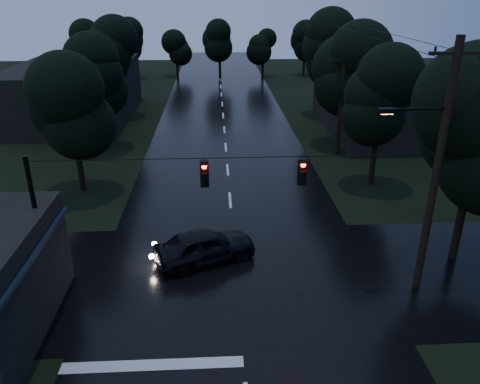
{
  "coord_description": "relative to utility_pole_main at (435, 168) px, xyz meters",
  "views": [
    {
      "loc": [
        -0.76,
        -4.98,
        11.4
      ],
      "look_at": [
        0.28,
        14.32,
        2.99
      ],
      "focal_mm": 35.0,
      "sensor_mm": 36.0,
      "label": 1
    }
  ],
  "objects": [
    {
      "name": "main_road",
      "position": [
        -7.41,
        19.0,
        -5.26
      ],
      "size": [
        12.0,
        120.0,
        0.02
      ],
      "primitive_type": "cube",
      "color": "black",
      "rests_on": "ground"
    },
    {
      "name": "cross_street",
      "position": [
        -7.41,
        1.0,
        -5.26
      ],
      "size": [
        60.0,
        9.0,
        0.02
      ],
      "primitive_type": "cube",
      "color": "black",
      "rests_on": "ground"
    },
    {
      "name": "building_far_right",
      "position": [
        6.59,
        23.0,
        -3.06
      ],
      "size": [
        10.0,
        14.0,
        4.4
      ],
      "primitive_type": "cube",
      "color": "black",
      "rests_on": "ground"
    },
    {
      "name": "building_far_left",
      "position": [
        -21.41,
        29.0,
        -2.76
      ],
      "size": [
        10.0,
        16.0,
        5.0
      ],
      "primitive_type": "cube",
      "color": "black",
      "rests_on": "ground"
    },
    {
      "name": "utility_pole_main",
      "position": [
        0.0,
        0.0,
        0.0
      ],
      "size": [
        3.5,
        0.3,
        10.0
      ],
      "color": "black",
      "rests_on": "ground"
    },
    {
      "name": "utility_pole_far",
      "position": [
        0.89,
        17.0,
        -1.38
      ],
      "size": [
        2.0,
        0.3,
        7.5
      ],
      "color": "black",
      "rests_on": "ground"
    },
    {
      "name": "anchor_pole_left",
      "position": [
        -14.91,
        0.0,
        -2.26
      ],
      "size": [
        0.18,
        0.18,
        6.0
      ],
      "primitive_type": "cylinder",
      "color": "black",
      "rests_on": "ground"
    },
    {
      "name": "span_signals",
      "position": [
        -6.85,
        -0.01,
        -0.01
      ],
      "size": [
        15.0,
        0.37,
        1.12
      ],
      "color": "black",
      "rests_on": "ground"
    },
    {
      "name": "tree_corner_near",
      "position": [
        2.59,
        2.0,
        0.74
      ],
      "size": [
        4.48,
        4.48,
        9.44
      ],
      "color": "black",
      "rests_on": "ground"
    },
    {
      "name": "tree_left_a",
      "position": [
        -16.41,
        11.0,
        -0.02
      ],
      "size": [
        3.92,
        3.92,
        8.26
      ],
      "color": "black",
      "rests_on": "ground"
    },
    {
      "name": "tree_left_b",
      "position": [
        -17.01,
        19.0,
        0.36
      ],
      "size": [
        4.2,
        4.2,
        8.85
      ],
      "color": "black",
      "rests_on": "ground"
    },
    {
      "name": "tree_left_c",
      "position": [
        -17.61,
        29.0,
        0.74
      ],
      "size": [
        4.48,
        4.48,
        9.44
      ],
      "color": "black",
      "rests_on": "ground"
    },
    {
      "name": "tree_right_a",
      "position": [
        1.59,
        11.0,
        0.36
      ],
      "size": [
        4.2,
        4.2,
        8.85
      ],
      "color": "black",
      "rests_on": "ground"
    },
    {
      "name": "tree_right_b",
      "position": [
        2.19,
        19.0,
        0.74
      ],
      "size": [
        4.48,
        4.48,
        9.44
      ],
      "color": "black",
      "rests_on": "ground"
    },
    {
      "name": "tree_right_c",
      "position": [
        2.79,
        29.0,
        1.11
      ],
      "size": [
        4.76,
        4.76,
        10.03
      ],
      "color": "black",
      "rests_on": "ground"
    },
    {
      "name": "car",
      "position": [
        -8.77,
        2.41,
        -4.48
      ],
      "size": [
        4.94,
        3.43,
        1.56
      ],
      "primitive_type": "imported",
      "rotation": [
        0.0,
        0.0,
        1.96
      ],
      "color": "black",
      "rests_on": "ground"
    }
  ]
}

